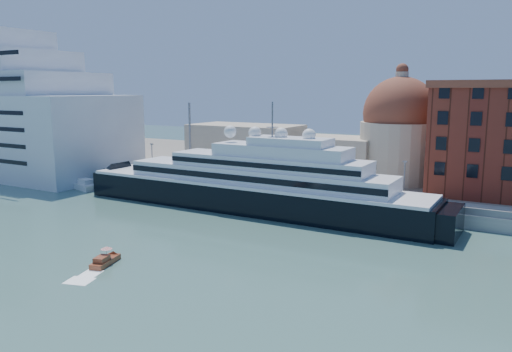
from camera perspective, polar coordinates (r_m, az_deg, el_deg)
The scene contains 9 objects.
ground at distance 81.93m, azimuth -10.31°, elevation -6.90°, with size 400.00×400.00×0.00m, color #335851.
quay at distance 108.92m, azimuth 1.29°, elevation -1.91°, with size 180.00×10.00×2.50m, color gray.
land at distance 145.71m, azimuth 9.06°, elevation 0.84°, with size 260.00×72.00×2.00m, color slate.
quay_fence at distance 104.71m, azimuth 0.11°, elevation -1.35°, with size 180.00×0.10×1.20m, color slate.
superyacht at distance 99.45m, azimuth -2.19°, elevation -1.26°, with size 82.87×11.49×24.77m.
service_barge at distance 127.25m, azimuth -19.19°, elevation -0.98°, with size 12.38×6.78×2.65m.
water_taxi at distance 71.25m, azimuth -16.90°, elevation -9.22°, with size 3.19×5.57×2.51m.
church at distance 126.18m, azimuth 9.06°, elevation 4.01°, with size 66.00×18.00×25.50m.
lamp_posts at distance 112.68m, azimuth -4.79°, elevation 2.87°, with size 120.80×2.40×18.00m.
Camera 1 is at (51.19, -59.60, 23.23)m, focal length 35.00 mm.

